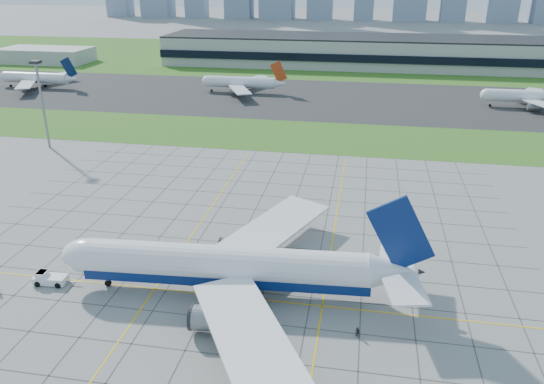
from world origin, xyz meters
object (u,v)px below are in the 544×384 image
object	(u,v)px
distant_jet_1	(242,82)
distant_jet_2	(534,97)
pushback_tug	(49,278)
distant_jet_0	(37,78)
crew_far	(357,333)
airliner	(229,266)
light_mast	(41,94)

from	to	relation	value
distant_jet_1	distant_jet_2	bearing A→B (deg)	-3.68
pushback_tug	distant_jet_0	size ratio (longest dim) A/B	0.19
crew_far	pushback_tug	bearing A→B (deg)	-138.69
airliner	distant_jet_2	world-z (taller)	airliner
airliner	distant_jet_0	xyz separation A→B (m)	(-126.22, 145.10, -0.68)
crew_far	distant_jet_0	xyz separation A→B (m)	(-147.15, 152.76, 3.66)
light_mast	pushback_tug	size ratio (longest dim) A/B	3.21
pushback_tug	distant_jet_0	xyz separation A→B (m)	(-95.31, 147.50, 3.51)
airliner	distant_jet_1	world-z (taller)	airliner
pushback_tug	light_mast	bearing A→B (deg)	117.65
pushback_tug	distant_jet_2	world-z (taller)	distant_jet_2
light_mast	distant_jet_2	xyz separation A→B (m)	(155.80, 77.62, -11.70)
light_mast	distant_jet_0	distance (m)	96.09
crew_far	distant_jet_1	world-z (taller)	distant_jet_1
light_mast	distant_jet_2	distance (m)	174.46
pushback_tug	distant_jet_2	xyz separation A→B (m)	(114.00, 146.17, 3.51)
distant_jet_0	distant_jet_2	world-z (taller)	same
light_mast	airliner	world-z (taller)	light_mast
light_mast	crew_far	world-z (taller)	light_mast
pushback_tug	distant_jet_1	xyz separation A→B (m)	(-2.31, 153.64, 3.51)
crew_far	distant_jet_1	xyz separation A→B (m)	(-54.15, 158.90, 3.66)
light_mast	pushback_tug	world-z (taller)	light_mast
distant_jet_1	distant_jet_2	size ratio (longest dim) A/B	1.00
crew_far	light_mast	bearing A→B (deg)	-171.15
crew_far	airliner	bearing A→B (deg)	-153.01
distant_jet_0	distant_jet_2	size ratio (longest dim) A/B	1.00
pushback_tug	distant_jet_2	size ratio (longest dim) A/B	0.19
crew_far	distant_jet_0	world-z (taller)	distant_jet_0
distant_jet_0	pushback_tug	bearing A→B (deg)	-57.13
distant_jet_0	crew_far	bearing A→B (deg)	-46.07
light_mast	airliner	bearing A→B (deg)	-42.30
light_mast	distant_jet_0	size ratio (longest dim) A/B	0.60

